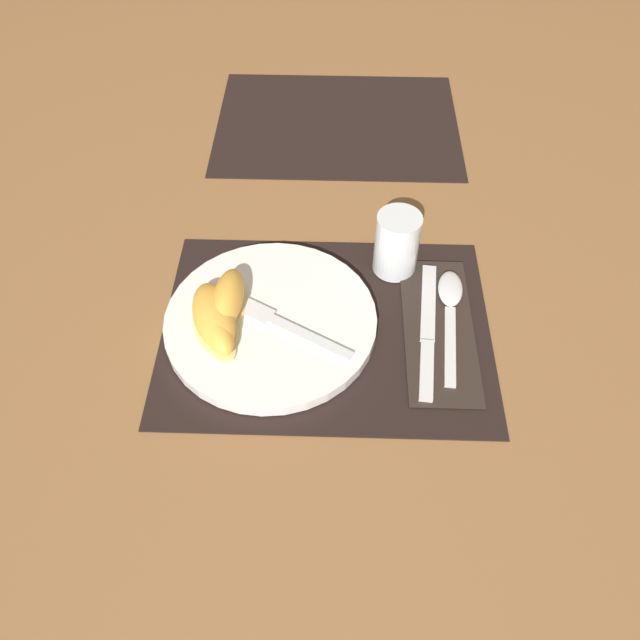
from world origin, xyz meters
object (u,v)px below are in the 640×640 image
juice_glass (396,247)px  knife (428,331)px  plate (271,320)px  spoon (450,303)px  fork (276,321)px  citrus_wedge_2 (215,329)px  citrus_wedge_0 (228,300)px  citrus_wedge_1 (214,317)px

juice_glass → knife: juice_glass is taller
plate → spoon: size_ratio=1.44×
plate → juice_glass: (0.17, 0.11, 0.03)m
spoon → fork: size_ratio=1.08×
plate → citrus_wedge_2: (-0.07, -0.04, 0.02)m
plate → juice_glass: bearing=33.1°
juice_glass → spoon: bearing=-45.2°
plate → knife: 0.21m
spoon → citrus_wedge_0: (-0.30, -0.03, 0.03)m
juice_glass → citrus_wedge_1: juice_glass is taller
fork → juice_glass: bearing=36.9°
knife → citrus_wedge_1: size_ratio=1.77×
citrus_wedge_1 → citrus_wedge_2: bearing=-77.5°
knife → fork: 0.20m
citrus_wedge_1 → citrus_wedge_2: size_ratio=1.25×
fork → citrus_wedge_2: (-0.07, -0.03, 0.01)m
plate → citrus_wedge_0: 0.06m
fork → citrus_wedge_0: 0.07m
juice_glass → plate: bearing=-146.9°
plate → juice_glass: 0.20m
fork → citrus_wedge_2: citrus_wedge_2 is taller
spoon → citrus_wedge_0: citrus_wedge_0 is taller
spoon → citrus_wedge_1: size_ratio=1.52×
juice_glass → fork: juice_glass is taller
citrus_wedge_0 → citrus_wedge_1: 0.03m
fork → citrus_wedge_1: 0.08m
plate → citrus_wedge_1: 0.08m
plate → knife: (0.21, -0.01, -0.00)m
juice_glass → citrus_wedge_1: size_ratio=0.73×
plate → spoon: plate is taller
juice_glass → knife: (0.04, -0.12, -0.03)m
juice_glass → citrus_wedge_0: (-0.22, -0.10, -0.01)m
plate → fork: fork is taller
citrus_wedge_1 → spoon: bearing=9.8°
plate → fork: size_ratio=1.55×
juice_glass → citrus_wedge_2: (-0.23, -0.15, -0.01)m
fork → plate: bearing=125.0°
knife → citrus_wedge_0: 0.26m
citrus_wedge_1 → citrus_wedge_0: bearing=61.1°
juice_glass → knife: bearing=-72.5°
juice_glass → spoon: (0.07, -0.07, -0.03)m
spoon → fork: 0.24m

